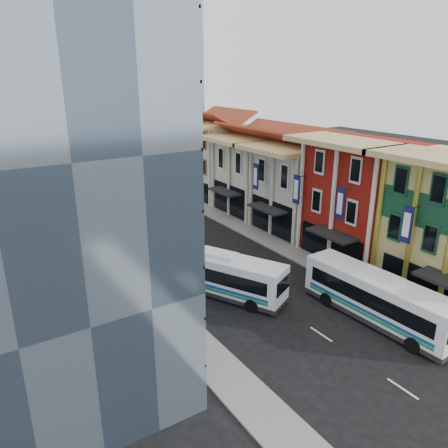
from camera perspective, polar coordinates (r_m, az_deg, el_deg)
ground at (r=30.30m, az=23.91°, el=-20.10°), size 200.00×200.00×0.00m
sidewalk_right at (r=48.37m, az=8.13°, el=-3.24°), size 3.00×90.00×0.15m
sidewalk_left at (r=40.28m, az=-10.83°, el=-8.20°), size 3.00×90.00×0.15m
shophouse_red at (r=46.93m, az=17.58°, el=3.00°), size 8.00×10.00×12.00m
shophouse_cream_near at (r=53.50m, az=9.76°, el=4.44°), size 8.00×9.00×10.00m
shophouse_cream_mid at (r=60.24m, az=4.01°, el=6.33°), size 8.00×9.00×10.00m
shophouse_cream_far at (r=68.66m, az=-1.24°, el=8.39°), size 8.00×12.00×11.00m
office_tower at (r=31.05m, az=-25.33°, el=11.15°), size 12.00×26.00×30.00m
office_block_far at (r=55.02m, az=-26.66°, el=5.22°), size 10.00×18.00×14.00m
bus_left_near at (r=38.06m, az=-0.81°, el=-6.35°), size 8.12×12.26×3.94m
bus_left_far at (r=51.70m, az=-9.17°, el=0.41°), size 4.14×12.34×3.88m
bus_right at (r=36.05m, az=19.40°, el=-8.99°), size 3.48×12.72×4.04m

